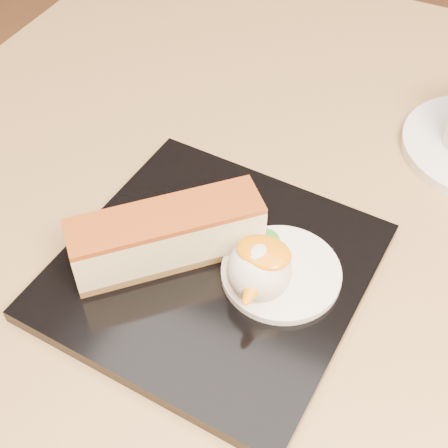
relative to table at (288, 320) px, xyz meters
The scene contains 7 objects.
table is the anchor object (origin of this frame).
dessert_plate 0.19m from the table, 114.49° to the right, with size 0.22×0.22×0.01m, color black.
cheesecake 0.22m from the table, 129.00° to the right, with size 0.13×0.13×0.05m.
cream_smear 0.19m from the table, 81.96° to the right, with size 0.09×0.09×0.01m, color white.
ice_cream_scoop 0.21m from the table, 89.87° to the right, with size 0.05×0.05×0.05m, color white.
mango_sauce 0.23m from the table, 88.60° to the right, with size 0.04×0.03×0.01m, color orange.
mint_sprig 0.18m from the table, 111.98° to the right, with size 0.04×0.03×0.00m.
Camera 1 is at (0.10, -0.35, 1.11)m, focal length 50.00 mm.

